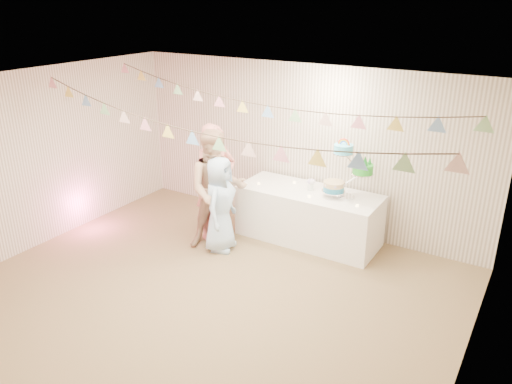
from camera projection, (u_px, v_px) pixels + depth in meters
The scene contains 23 objects.
floor at pixel (210, 292), 6.37m from camera, with size 6.00×6.00×0.00m, color brown.
ceiling at pixel (202, 88), 5.41m from camera, with size 6.00×6.00×0.00m, color white.
back_wall at pixel (301, 147), 7.87m from camera, with size 6.00×6.00×0.00m, color silver.
front_wall at pixel (15, 301), 3.91m from camera, with size 6.00×6.00×0.00m, color silver.
left_wall at pixel (43, 158), 7.35m from camera, with size 5.00×5.00×0.00m, color silver.
right_wall at pixel (477, 265), 4.43m from camera, with size 5.00×5.00×0.00m, color silver.
table at pixel (309, 215), 7.61m from camera, with size 2.14×0.86×0.80m, color white.
cake_stand at pixel (347, 174), 7.10m from camera, with size 0.73×0.43×0.82m, color silver, non-canonical shape.
cake_bottom at pixel (334, 194), 7.25m from camera, with size 0.31×0.31×0.15m, color teal, non-canonical shape.
cake_middle at pixel (361, 178), 7.11m from camera, with size 0.27×0.27×0.22m, color green, non-canonical shape.
cake_top_tier at pixel (343, 160), 7.03m from camera, with size 0.25×0.25×0.19m, color #51D3FF, non-canonical shape.
platter at pixel (280, 189), 7.67m from camera, with size 0.36×0.36×0.02m, color white.
posy at pixel (311, 188), 7.50m from camera, with size 0.15×0.15×0.17m, color white, non-canonical shape.
person_adult_a at pixel (216, 182), 7.54m from camera, with size 0.65×0.43×1.79m, color #CD726B.
person_adult_b at pixel (217, 190), 7.25m from camera, with size 0.87×0.68×1.79m, color tan.
person_child at pixel (220, 204), 7.22m from camera, with size 0.70×0.46×1.43m, color #B4D8FF.
bunting_back at pixel (255, 95), 6.38m from camera, with size 5.60×1.10×0.40m, color pink, non-canonical shape.
bunting_front at pixel (192, 117), 5.36m from camera, with size 5.60×0.90×0.36m, color #72A5E5, non-canonical shape.
tealight_0 at pixel (259, 183), 7.73m from camera, with size 0.04×0.04×0.03m, color #FFD88C.
tealight_1 at pixel (294, 182), 7.77m from camera, with size 0.04×0.04×0.03m, color #FFD88C.
tealight_2 at pixel (309, 196), 7.24m from camera, with size 0.04×0.04×0.03m, color #FFD88C.
tealight_3 at pixel (337, 190), 7.46m from camera, with size 0.04×0.04×0.03m, color #FFD88C.
tealight_4 at pixel (357, 205), 6.92m from camera, with size 0.04×0.04×0.03m, color #FFD88C.
Camera 1 is at (3.36, -4.34, 3.54)m, focal length 35.00 mm.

